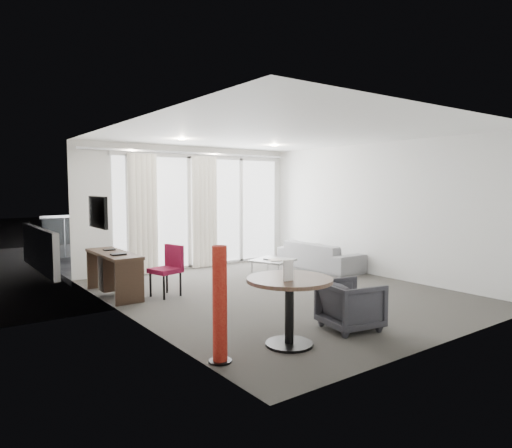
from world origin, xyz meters
TOP-DOWN VIEW (x-y plane):
  - floor at (0.00, 0.00)m, footprint 5.00×6.00m
  - ceiling at (0.00, 0.00)m, footprint 5.00×6.00m
  - wall_left at (-2.50, 0.00)m, footprint 0.00×6.00m
  - wall_right at (2.50, 0.00)m, footprint 0.00×6.00m
  - wall_front at (0.00, -3.00)m, footprint 5.00×0.00m
  - window_panel at (0.30, 2.98)m, footprint 4.00×0.02m
  - window_frame at (0.30, 2.97)m, footprint 4.10×0.06m
  - curtain_left at (-1.15, 2.82)m, footprint 0.60×0.20m
  - curtain_right at (0.25, 2.82)m, footprint 0.60×0.20m
  - curtain_track at (0.00, 2.82)m, footprint 4.80×0.04m
  - downlight_a at (-0.90, 1.60)m, footprint 0.12×0.12m
  - downlight_b at (1.20, 1.60)m, footprint 0.12×0.12m
  - desk at (-2.24, 1.42)m, footprint 0.46×1.48m
  - tv at (-2.46, 1.45)m, footprint 0.05×0.80m
  - desk_chair at (-1.60, 0.87)m, footprint 0.53×0.51m
  - round_table at (-1.47, -2.03)m, footprint 1.12×1.12m
  - menu_card at (-1.58, -2.14)m, footprint 0.12×0.03m
  - red_lamp at (-2.34, -1.98)m, footprint 0.28×0.28m
  - tub_armchair at (-0.48, -2.03)m, footprint 0.77×0.75m
  - coffee_table at (0.82, 1.17)m, footprint 0.92×0.92m
  - remote at (0.71, 1.20)m, footprint 0.06×0.16m
  - magazine at (0.79, 1.08)m, footprint 0.28×0.32m
  - sofa at (2.10, 1.17)m, footprint 0.76×1.95m
  - terrace_slab at (0.30, 4.50)m, footprint 5.60×3.00m
  - rattan_chair_a at (1.12, 3.77)m, footprint 0.75×0.75m
  - rattan_chair_b at (1.58, 4.97)m, footprint 0.65×0.65m
  - rattan_table at (1.45, 4.29)m, footprint 0.61×0.61m
  - balustrade at (0.30, 5.95)m, footprint 5.50×0.06m

SIDE VIEW (x-z plane):
  - terrace_slab at x=0.30m, z-range -0.12..0.00m
  - floor at x=0.00m, z-range 0.00..0.00m
  - coffee_table at x=0.82m, z-range 0.00..0.32m
  - rattan_table at x=1.45m, z-range 0.00..0.48m
  - sofa at x=2.10m, z-range 0.00..0.57m
  - tub_armchair at x=-0.48m, z-range 0.00..0.60m
  - desk at x=-2.24m, z-range 0.00..0.69m
  - remote at x=0.71m, z-range 0.35..0.37m
  - magazine at x=0.79m, z-range 0.35..0.37m
  - rattan_chair_b at x=1.58m, z-range 0.00..0.72m
  - round_table at x=-1.47m, z-range 0.00..0.76m
  - desk_chair at x=-1.60m, z-range 0.00..0.82m
  - rattan_chair_a at x=1.12m, z-range 0.00..0.85m
  - balustrade at x=0.30m, z-range -0.02..1.02m
  - red_lamp at x=-2.34m, z-range 0.00..1.17m
  - menu_card at x=-1.58m, z-range 0.61..0.83m
  - window_panel at x=0.30m, z-range 0.01..2.39m
  - curtain_left at x=-1.15m, z-range 0.01..2.39m
  - curtain_right at x=0.25m, z-range 0.01..2.39m
  - window_frame at x=0.30m, z-range -0.02..2.42m
  - wall_left at x=-2.50m, z-range 0.00..2.60m
  - wall_right at x=2.50m, z-range 0.00..2.60m
  - wall_front at x=0.00m, z-range 0.00..2.60m
  - tv at x=-2.46m, z-range 1.10..1.60m
  - curtain_track at x=0.00m, z-range 2.43..2.47m
  - downlight_a at x=-0.90m, z-range 2.58..2.60m
  - downlight_b at x=1.20m, z-range 2.58..2.60m
  - ceiling at x=0.00m, z-range 2.60..2.60m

